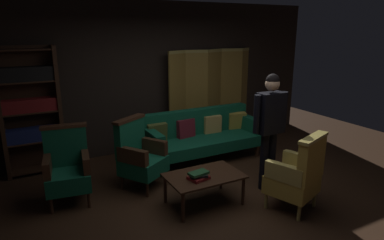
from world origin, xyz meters
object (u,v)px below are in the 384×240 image
(armchair_wing_left, at_px, (140,155))
(velvet_couch, at_px, (202,134))
(armchair_gilt_accent, at_px, (297,175))
(coffee_table, at_px, (204,178))
(book_black_cloth, at_px, (199,175))
(book_green_cloth, at_px, (199,173))
(book_red_leather, at_px, (199,178))
(folding_screen, at_px, (214,94))
(standing_figure, at_px, (270,121))
(armchair_wing_right, at_px, (67,167))
(bookshelf, at_px, (31,109))

(armchair_wing_left, bearing_deg, velvet_couch, 21.80)
(velvet_couch, distance_m, armchair_gilt_accent, 2.15)
(coffee_table, bearing_deg, armchair_wing_left, 122.16)
(book_black_cloth, distance_m, book_green_cloth, 0.03)
(book_red_leather, bearing_deg, velvet_couch, 59.04)
(armchair_gilt_accent, bearing_deg, folding_screen, 79.17)
(book_black_cloth, bearing_deg, armchair_gilt_accent, -28.70)
(standing_figure, xyz_separation_m, book_green_cloth, (-1.19, -0.06, -0.52))
(coffee_table, relative_size, armchair_wing_right, 0.96)
(armchair_gilt_accent, bearing_deg, armchair_wing_left, 134.31)
(armchair_wing_left, bearing_deg, folding_screen, 33.15)
(standing_figure, height_order, book_red_leather, standing_figure)
(armchair_wing_left, xyz_separation_m, standing_figure, (1.64, -0.93, 0.54))
(coffee_table, bearing_deg, folding_screen, 55.99)
(bookshelf, bearing_deg, armchair_wing_right, -75.59)
(velvet_couch, relative_size, book_green_cloth, 8.35)
(armchair_gilt_accent, xyz_separation_m, book_black_cloth, (-1.11, 0.61, -0.02))
(folding_screen, xyz_separation_m, armchair_wing_right, (-3.14, -1.36, -0.50))
(folding_screen, xyz_separation_m, book_green_cloth, (-1.68, -2.38, -0.48))
(bookshelf, distance_m, velvet_couch, 2.87)
(coffee_table, bearing_deg, book_black_cloth, -149.34)
(bookshelf, relative_size, coffee_table, 2.05)
(folding_screen, distance_m, book_green_cloth, 2.96)
(armchair_gilt_accent, height_order, standing_figure, standing_figure)
(coffee_table, distance_m, armchair_gilt_accent, 1.20)
(velvet_couch, distance_m, armchair_wing_left, 1.48)
(book_red_leather, height_order, book_black_cloth, book_black_cloth)
(book_red_leather, bearing_deg, armchair_wing_left, 114.40)
(bookshelf, xyz_separation_m, coffee_table, (1.90, -2.20, -0.70))
(armchair_wing_right, height_order, standing_figure, standing_figure)
(folding_screen, height_order, book_red_leather, folding_screen)
(velvet_couch, xyz_separation_m, book_red_leather, (-0.92, -1.54, -0.02))
(velvet_couch, bearing_deg, coffee_table, -118.56)
(book_red_leather, bearing_deg, armchair_wing_right, 144.85)
(book_red_leather, bearing_deg, folding_screen, 54.75)
(velvet_couch, relative_size, book_red_leather, 8.59)
(armchair_wing_left, bearing_deg, coffee_table, -57.84)
(folding_screen, height_order, book_black_cloth, folding_screen)
(bookshelf, height_order, standing_figure, bookshelf)
(velvet_couch, relative_size, book_black_cloth, 9.42)
(book_red_leather, relative_size, book_green_cloth, 0.97)
(book_black_cloth, bearing_deg, book_green_cloth, 0.00)
(armchair_gilt_accent, xyz_separation_m, book_red_leather, (-1.11, 0.61, -0.05))
(coffee_table, xyz_separation_m, armchair_wing_right, (-1.58, 0.95, 0.12))
(coffee_table, height_order, book_black_cloth, book_black_cloth)
(armchair_gilt_accent, bearing_deg, book_green_cloth, 151.30)
(armchair_wing_left, bearing_deg, armchair_wing_right, 177.95)
(bookshelf, bearing_deg, book_black_cloth, -52.00)
(bookshelf, distance_m, armchair_wing_right, 1.42)
(coffee_table, distance_m, book_black_cloth, 0.18)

